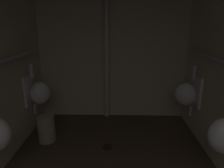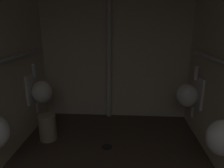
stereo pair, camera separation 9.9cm
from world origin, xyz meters
name	(u,v)px [view 1 (the left image)]	position (x,y,z in m)	size (l,w,h in m)	color
wall_back	(113,48)	(0.00, 3.53, 1.19)	(2.56, 0.06, 2.39)	beige
urinal_left_far	(38,92)	(-1.07, 2.91, 0.63)	(0.32, 0.30, 0.76)	silver
urinal_right_far	(187,93)	(1.07, 2.90, 0.63)	(0.32, 0.30, 0.76)	silver
standpipe_back_wall	(107,49)	(-0.10, 3.42, 1.19)	(0.08, 0.08, 2.34)	beige
floor_drain	(107,147)	(-0.05, 2.49, 0.00)	(0.14, 0.14, 0.01)	black
waste_bin	(46,129)	(-0.90, 2.64, 0.18)	(0.24, 0.24, 0.37)	#9E937A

